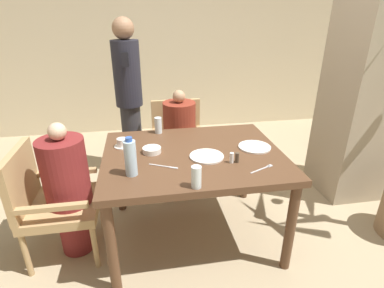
# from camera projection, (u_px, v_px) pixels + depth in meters

# --- Properties ---
(ground_plane) EXTENTS (16.00, 16.00, 0.00)m
(ground_plane) POSITION_uv_depth(u_px,v_px,m) (193.00, 233.00, 2.54)
(ground_plane) COLOR tan
(wall_back) EXTENTS (8.00, 0.06, 2.80)m
(wall_back) POSITION_uv_depth(u_px,v_px,m) (162.00, 36.00, 4.32)
(wall_back) COLOR beige
(wall_back) RESTS_ON ground_plane
(pillar_stone) EXTENTS (0.58, 0.58, 2.70)m
(pillar_stone) POSITION_uv_depth(u_px,v_px,m) (372.00, 57.00, 2.66)
(pillar_stone) COLOR tan
(pillar_stone) RESTS_ON ground_plane
(dining_table) EXTENTS (1.33, 1.05, 0.76)m
(dining_table) POSITION_uv_depth(u_px,v_px,m) (193.00, 163.00, 2.27)
(dining_table) COLOR brown
(dining_table) RESTS_ON ground_plane
(chair_left_side) EXTENTS (0.53, 0.52, 0.87)m
(chair_left_side) POSITION_uv_depth(u_px,v_px,m) (50.00, 199.00, 2.18)
(chair_left_side) COLOR tan
(chair_left_side) RESTS_ON ground_plane
(diner_in_left_chair) EXTENTS (0.32, 0.32, 1.05)m
(diner_in_left_chair) POSITION_uv_depth(u_px,v_px,m) (68.00, 189.00, 2.18)
(diner_in_left_chair) COLOR maroon
(diner_in_left_chair) RESTS_ON ground_plane
(chair_far_side) EXTENTS (0.52, 0.53, 0.87)m
(chair_far_side) POSITION_uv_depth(u_px,v_px,m) (178.00, 140.00, 3.18)
(chair_far_side) COLOR tan
(chair_far_side) RESTS_ON ground_plane
(diner_in_far_chair) EXTENTS (0.32, 0.32, 1.04)m
(diner_in_far_chair) POSITION_uv_depth(u_px,v_px,m) (180.00, 140.00, 3.03)
(diner_in_far_chair) COLOR maroon
(diner_in_far_chair) RESTS_ON ground_plane
(standing_host) EXTENTS (0.29, 0.32, 1.68)m
(standing_host) POSITION_uv_depth(u_px,v_px,m) (129.00, 95.00, 3.22)
(standing_host) COLOR #2D2D33
(standing_host) RESTS_ON ground_plane
(plate_main_left) EXTENTS (0.25, 0.25, 0.01)m
(plate_main_left) POSITION_uv_depth(u_px,v_px,m) (207.00, 156.00, 2.17)
(plate_main_left) COLOR white
(plate_main_left) RESTS_ON dining_table
(plate_main_right) EXTENTS (0.25, 0.25, 0.01)m
(plate_main_right) POSITION_uv_depth(u_px,v_px,m) (254.00, 147.00, 2.32)
(plate_main_right) COLOR white
(plate_main_right) RESTS_ON dining_table
(teacup_with_saucer) EXTENTS (0.13, 0.13, 0.07)m
(teacup_with_saucer) POSITION_uv_depth(u_px,v_px,m) (122.00, 143.00, 2.32)
(teacup_with_saucer) COLOR white
(teacup_with_saucer) RESTS_ON dining_table
(bowl_small) EXTENTS (0.14, 0.14, 0.04)m
(bowl_small) POSITION_uv_depth(u_px,v_px,m) (152.00, 150.00, 2.23)
(bowl_small) COLOR white
(bowl_small) RESTS_ON dining_table
(water_bottle) EXTENTS (0.08, 0.08, 0.26)m
(water_bottle) POSITION_uv_depth(u_px,v_px,m) (130.00, 158.00, 1.89)
(water_bottle) COLOR silver
(water_bottle) RESTS_ON dining_table
(glass_tall_near) EXTENTS (0.06, 0.06, 0.14)m
(glass_tall_near) POSITION_uv_depth(u_px,v_px,m) (158.00, 125.00, 2.57)
(glass_tall_near) COLOR silver
(glass_tall_near) RESTS_ON dining_table
(glass_tall_mid) EXTENTS (0.06, 0.06, 0.14)m
(glass_tall_mid) POSITION_uv_depth(u_px,v_px,m) (196.00, 177.00, 1.77)
(glass_tall_mid) COLOR silver
(glass_tall_mid) RESTS_ON dining_table
(salt_shaker) EXTENTS (0.03, 0.03, 0.08)m
(salt_shaker) POSITION_uv_depth(u_px,v_px,m) (232.00, 158.00, 2.07)
(salt_shaker) COLOR white
(salt_shaker) RESTS_ON dining_table
(pepper_shaker) EXTENTS (0.03, 0.03, 0.07)m
(pepper_shaker) POSITION_uv_depth(u_px,v_px,m) (237.00, 158.00, 2.08)
(pepper_shaker) COLOR #4C3D2D
(pepper_shaker) RESTS_ON dining_table
(fork_beside_plate) EXTENTS (0.19, 0.10, 0.00)m
(fork_beside_plate) POSITION_uv_depth(u_px,v_px,m) (264.00, 168.00, 2.01)
(fork_beside_plate) COLOR silver
(fork_beside_plate) RESTS_ON dining_table
(knife_beside_plate) EXTENTS (0.19, 0.10, 0.00)m
(knife_beside_plate) POSITION_uv_depth(u_px,v_px,m) (165.00, 166.00, 2.03)
(knife_beside_plate) COLOR silver
(knife_beside_plate) RESTS_ON dining_table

